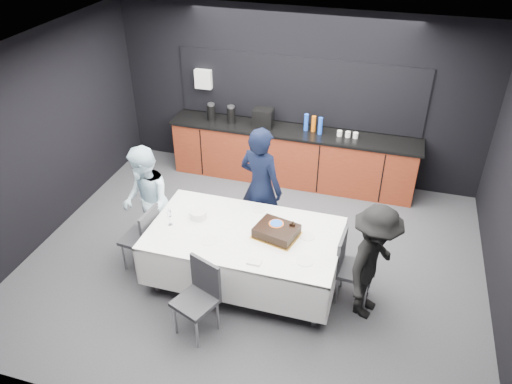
# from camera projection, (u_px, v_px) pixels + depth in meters

# --- Properties ---
(ground) EXTENTS (6.00, 6.00, 0.00)m
(ground) POSITION_uv_depth(u_px,v_px,m) (254.00, 260.00, 6.78)
(ground) COLOR #414146
(ground) RESTS_ON ground
(room_shell) EXTENTS (6.04, 5.04, 2.82)m
(room_shell) POSITION_uv_depth(u_px,v_px,m) (254.00, 138.00, 5.77)
(room_shell) COLOR white
(room_shell) RESTS_ON ground
(kitchenette) EXTENTS (4.10, 0.64, 2.05)m
(kitchenette) POSITION_uv_depth(u_px,v_px,m) (291.00, 151.00, 8.28)
(kitchenette) COLOR maroon
(kitchenette) RESTS_ON ground
(party_table) EXTENTS (2.32, 1.32, 0.78)m
(party_table) POSITION_uv_depth(u_px,v_px,m) (244.00, 241.00, 6.11)
(party_table) COLOR #99999E
(party_table) RESTS_ON ground
(cake_assembly) EXTENTS (0.60, 0.53, 0.16)m
(cake_assembly) POSITION_uv_depth(u_px,v_px,m) (277.00, 231.00, 5.95)
(cake_assembly) COLOR #EFB246
(cake_assembly) RESTS_ON party_table
(plate_stack) EXTENTS (0.22, 0.22, 0.10)m
(plate_stack) POSITION_uv_depth(u_px,v_px,m) (198.00, 214.00, 6.27)
(plate_stack) COLOR white
(plate_stack) RESTS_ON party_table
(loose_plate_near) EXTENTS (0.21, 0.21, 0.01)m
(loose_plate_near) POSITION_uv_depth(u_px,v_px,m) (209.00, 240.00, 5.90)
(loose_plate_near) COLOR white
(loose_plate_near) RESTS_ON party_table
(loose_plate_right_a) EXTENTS (0.18, 0.18, 0.01)m
(loose_plate_right_a) POSITION_uv_depth(u_px,v_px,m) (307.00, 236.00, 5.96)
(loose_plate_right_a) COLOR white
(loose_plate_right_a) RESTS_ON party_table
(loose_plate_right_b) EXTENTS (0.21, 0.21, 0.01)m
(loose_plate_right_b) POSITION_uv_depth(u_px,v_px,m) (305.00, 261.00, 5.59)
(loose_plate_right_b) COLOR white
(loose_plate_right_b) RESTS_ON party_table
(loose_plate_far) EXTENTS (0.18, 0.18, 0.01)m
(loose_plate_far) POSITION_uv_depth(u_px,v_px,m) (259.00, 209.00, 6.44)
(loose_plate_far) COLOR white
(loose_plate_far) RESTS_ON party_table
(fork_pile) EXTENTS (0.16, 0.10, 0.02)m
(fork_pile) POSITION_uv_depth(u_px,v_px,m) (254.00, 262.00, 5.56)
(fork_pile) COLOR white
(fork_pile) RESTS_ON party_table
(champagne_flute) EXTENTS (0.06, 0.06, 0.22)m
(champagne_flute) POSITION_uv_depth(u_px,v_px,m) (169.00, 214.00, 6.08)
(champagne_flute) COLOR white
(champagne_flute) RESTS_ON party_table
(chair_left) EXTENTS (0.45, 0.45, 0.92)m
(chair_left) POSITION_uv_depth(u_px,v_px,m) (144.00, 235.00, 6.40)
(chair_left) COLOR #2E2E33
(chair_left) RESTS_ON ground
(chair_right) EXTENTS (0.45, 0.45, 0.92)m
(chair_right) POSITION_uv_depth(u_px,v_px,m) (349.00, 264.00, 5.93)
(chair_right) COLOR #2E2E33
(chair_right) RESTS_ON ground
(chair_near) EXTENTS (0.55, 0.55, 0.92)m
(chair_near) POSITION_uv_depth(u_px,v_px,m) (200.00, 293.00, 5.52)
(chair_near) COLOR #2E2E33
(chair_near) RESTS_ON ground
(person_center) EXTENTS (0.75, 0.61, 1.77)m
(person_center) POSITION_uv_depth(u_px,v_px,m) (261.00, 188.00, 6.69)
(person_center) COLOR black
(person_center) RESTS_ON ground
(person_left) EXTENTS (0.93, 0.98, 1.59)m
(person_left) POSITION_uv_depth(u_px,v_px,m) (146.00, 203.00, 6.54)
(person_left) COLOR #C2E4F4
(person_left) RESTS_ON ground
(person_right) EXTENTS (0.80, 1.08, 1.49)m
(person_right) POSITION_uv_depth(u_px,v_px,m) (373.00, 263.00, 5.62)
(person_right) COLOR black
(person_right) RESTS_ON ground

